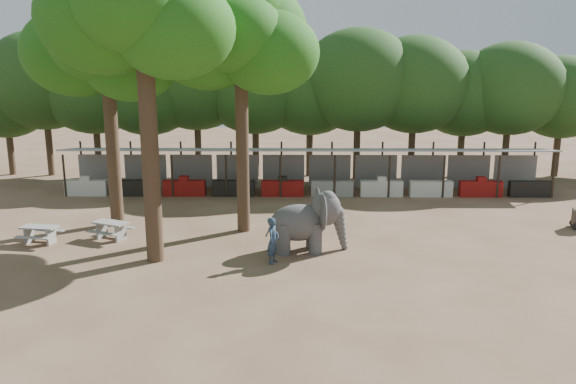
{
  "coord_description": "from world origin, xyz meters",
  "views": [
    {
      "loc": [
        -0.72,
        -18.2,
        7.18
      ],
      "look_at": [
        -1.0,
        5.0,
        2.0
      ],
      "focal_mm": 35.0,
      "sensor_mm": 36.0,
      "label": 1
    }
  ],
  "objects_px": {
    "handler": "(273,241)",
    "picnic_table_far": "(111,228)",
    "yard_tree_left": "(104,43)",
    "yard_tree_center": "(140,7)",
    "yard_tree_back": "(238,34)",
    "picnic_table_near": "(40,232)",
    "elephant": "(308,221)"
  },
  "relations": [
    {
      "from": "handler",
      "to": "picnic_table_far",
      "type": "relative_size",
      "value": 0.91
    },
    {
      "from": "picnic_table_far",
      "to": "yard_tree_center",
      "type": "bearing_deg",
      "value": -21.95
    },
    {
      "from": "yard_tree_left",
      "to": "yard_tree_center",
      "type": "relative_size",
      "value": 0.92
    },
    {
      "from": "yard_tree_back",
      "to": "picnic_table_near",
      "type": "distance_m",
      "value": 11.67
    },
    {
      "from": "yard_tree_left",
      "to": "picnic_table_near",
      "type": "xyz_separation_m",
      "value": [
        -2.16,
        -3.19,
        -7.72
      ]
    },
    {
      "from": "yard_tree_left",
      "to": "elephant",
      "type": "distance_m",
      "value": 12.04
    },
    {
      "from": "picnic_table_near",
      "to": "elephant",
      "type": "bearing_deg",
      "value": 3.81
    },
    {
      "from": "yard_tree_back",
      "to": "elephant",
      "type": "distance_m",
      "value": 8.45
    },
    {
      "from": "yard_tree_back",
      "to": "handler",
      "type": "relative_size",
      "value": 6.46
    },
    {
      "from": "yard_tree_center",
      "to": "picnic_table_near",
      "type": "height_order",
      "value": "yard_tree_center"
    },
    {
      "from": "yard_tree_center",
      "to": "elephant",
      "type": "distance_m",
      "value": 10.01
    },
    {
      "from": "handler",
      "to": "picnic_table_near",
      "type": "height_order",
      "value": "handler"
    },
    {
      "from": "handler",
      "to": "picnic_table_near",
      "type": "relative_size",
      "value": 1.06
    },
    {
      "from": "picnic_table_near",
      "to": "picnic_table_far",
      "type": "distance_m",
      "value": 2.83
    },
    {
      "from": "handler",
      "to": "picnic_table_far",
      "type": "distance_m",
      "value": 7.6
    },
    {
      "from": "picnic_table_near",
      "to": "picnic_table_far",
      "type": "xyz_separation_m",
      "value": [
        2.76,
        0.63,
        0.01
      ]
    },
    {
      "from": "yard_tree_left",
      "to": "yard_tree_back",
      "type": "distance_m",
      "value": 6.09
    },
    {
      "from": "picnic_table_near",
      "to": "picnic_table_far",
      "type": "bearing_deg",
      "value": 20.96
    },
    {
      "from": "yard_tree_left",
      "to": "picnic_table_near",
      "type": "height_order",
      "value": "yard_tree_left"
    },
    {
      "from": "yard_tree_back",
      "to": "handler",
      "type": "xyz_separation_m",
      "value": [
        1.62,
        -4.47,
        -7.66
      ]
    },
    {
      "from": "elephant",
      "to": "handler",
      "type": "height_order",
      "value": "elephant"
    },
    {
      "from": "yard_tree_back",
      "to": "picnic_table_near",
      "type": "bearing_deg",
      "value": -164.96
    },
    {
      "from": "yard_tree_left",
      "to": "picnic_table_far",
      "type": "xyz_separation_m",
      "value": [
        0.6,
        -2.56,
        -7.7
      ]
    },
    {
      "from": "yard_tree_back",
      "to": "handler",
      "type": "distance_m",
      "value": 9.02
    },
    {
      "from": "picnic_table_far",
      "to": "yard_tree_left",
      "type": "bearing_deg",
      "value": 126.86
    },
    {
      "from": "yard_tree_back",
      "to": "handler",
      "type": "bearing_deg",
      "value": -70.05
    },
    {
      "from": "yard_tree_left",
      "to": "yard_tree_center",
      "type": "distance_m",
      "value": 5.92
    },
    {
      "from": "picnic_table_near",
      "to": "yard_tree_center",
      "type": "bearing_deg",
      "value": -11.26
    },
    {
      "from": "picnic_table_near",
      "to": "picnic_table_far",
      "type": "height_order",
      "value": "picnic_table_far"
    },
    {
      "from": "yard_tree_back",
      "to": "picnic_table_near",
      "type": "height_order",
      "value": "yard_tree_back"
    },
    {
      "from": "yard_tree_center",
      "to": "picnic_table_far",
      "type": "relative_size",
      "value": 6.2
    },
    {
      "from": "yard_tree_left",
      "to": "yard_tree_center",
      "type": "bearing_deg",
      "value": -59.04
    }
  ]
}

